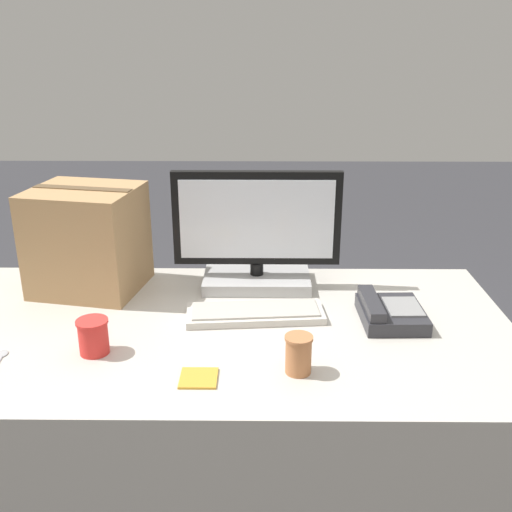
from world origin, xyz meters
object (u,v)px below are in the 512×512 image
(monitor, at_px, (257,240))
(paper_cup_right, at_px, (298,354))
(keyboard, at_px, (255,313))
(paper_cup_left, at_px, (93,336))
(spoon, at_px, (0,358))
(desk_phone, at_px, (389,312))
(cardboard_box, at_px, (87,239))
(sticky_note_pad, at_px, (199,378))

(monitor, bearing_deg, paper_cup_right, -78.83)
(keyboard, bearing_deg, paper_cup_left, -158.04)
(paper_cup_right, xyz_separation_m, spoon, (-0.78, 0.06, -0.05))
(monitor, relative_size, keyboard, 1.30)
(desk_phone, relative_size, cardboard_box, 0.59)
(desk_phone, distance_m, sticky_note_pad, 0.62)
(keyboard, height_order, desk_phone, desk_phone)
(paper_cup_right, height_order, spoon, paper_cup_right)
(monitor, height_order, keyboard, monitor)
(cardboard_box, distance_m, sticky_note_pad, 0.71)
(monitor, height_order, cardboard_box, monitor)
(cardboard_box, height_order, sticky_note_pad, cardboard_box)
(paper_cup_left, relative_size, spoon, 0.70)
(keyboard, xyz_separation_m, paper_cup_right, (0.11, -0.31, 0.04))
(desk_phone, distance_m, paper_cup_right, 0.41)
(spoon, xyz_separation_m, sticky_note_pad, (0.53, -0.09, 0.00))
(sticky_note_pad, bearing_deg, paper_cup_left, 156.24)
(monitor, relative_size, spoon, 4.02)
(keyboard, xyz_separation_m, cardboard_box, (-0.55, 0.22, 0.16))
(paper_cup_right, distance_m, sticky_note_pad, 0.25)
(paper_cup_right, bearing_deg, paper_cup_left, 170.26)
(keyboard, relative_size, desk_phone, 1.88)
(paper_cup_right, bearing_deg, keyboard, 109.90)
(spoon, height_order, cardboard_box, cardboard_box)
(monitor, distance_m, paper_cup_right, 0.57)
(keyboard, relative_size, cardboard_box, 1.11)
(monitor, xyz_separation_m, cardboard_box, (-0.55, -0.03, 0.01))
(paper_cup_left, bearing_deg, spoon, -171.75)
(keyboard, relative_size, paper_cup_right, 4.15)
(monitor, relative_size, paper_cup_left, 5.70)
(cardboard_box, relative_size, sticky_note_pad, 4.09)
(monitor, distance_m, desk_phone, 0.49)
(desk_phone, height_order, sticky_note_pad, desk_phone)
(paper_cup_left, bearing_deg, keyboard, 26.83)
(keyboard, height_order, paper_cup_left, paper_cup_left)
(keyboard, bearing_deg, cardboard_box, 153.60)
(cardboard_box, xyz_separation_m, sticky_note_pad, (0.41, -0.56, -0.17))
(monitor, height_order, spoon, monitor)
(desk_phone, xyz_separation_m, paper_cup_right, (-0.28, -0.29, 0.02))
(paper_cup_left, bearing_deg, monitor, 46.83)
(monitor, relative_size, desk_phone, 2.45)
(desk_phone, bearing_deg, paper_cup_left, -168.18)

